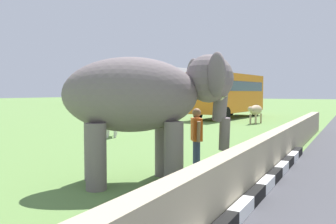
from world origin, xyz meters
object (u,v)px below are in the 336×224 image
bus_orange (229,92)px  cow_near (111,118)px  elephant (148,97)px  person_handler (197,137)px  cow_mid (256,110)px

bus_orange → cow_near: 14.41m
elephant → person_handler: (1.36, -0.63, -1.03)m
elephant → bus_orange: bearing=13.3°
elephant → cow_mid: elephant is taller
elephant → cow_mid: size_ratio=2.01×
person_handler → bus_orange: bearing=16.0°
bus_orange → cow_near: size_ratio=5.27×
bus_orange → cow_near: (-14.33, 0.88, -1.21)m
person_handler → cow_mid: bearing=8.5°
cow_near → person_handler: bearing=-127.3°
cow_near → cow_mid: 10.89m
elephant → person_handler: bearing=-24.7°
bus_orange → cow_mid: bus_orange is taller
person_handler → cow_near: person_handler is taller
elephant → cow_mid: bearing=5.6°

